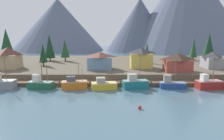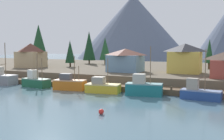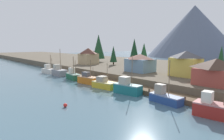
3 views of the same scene
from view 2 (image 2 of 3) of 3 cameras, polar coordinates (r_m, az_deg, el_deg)
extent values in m
cube|color=#476675|center=(70.39, 6.35, -2.42)|extent=(400.00, 400.00, 1.00)
cube|color=brown|center=(53.63, 0.26, -3.63)|extent=(80.00, 4.00, 1.00)
cylinder|color=brown|center=(68.66, -22.21, -1.86)|extent=(0.36, 0.36, 1.60)
cylinder|color=brown|center=(63.08, -17.23, -2.28)|extent=(0.36, 0.36, 1.60)
cylinder|color=brown|center=(58.07, -11.34, -2.77)|extent=(0.36, 0.36, 1.60)
cylinder|color=brown|center=(53.78, -4.42, -3.30)|extent=(0.36, 0.36, 1.60)
cylinder|color=brown|center=(50.41, 3.56, -3.85)|extent=(0.36, 0.36, 1.60)
cylinder|color=brown|center=(48.15, 12.50, -4.38)|extent=(0.36, 0.36, 1.60)
cylinder|color=brown|center=(47.15, 22.08, -4.82)|extent=(0.36, 0.36, 1.60)
cube|color=brown|center=(81.61, 9.02, -0.20)|extent=(400.00, 56.00, 2.50)
cone|color=slate|center=(204.63, 4.54, 9.19)|extent=(84.15, 84.15, 47.24)
cube|color=gray|center=(65.80, -22.20, -1.98)|extent=(6.28, 3.16, 1.97)
cube|color=#9F9FA2|center=(65.69, -22.23, -1.04)|extent=(6.28, 3.16, 0.20)
cylinder|color=brown|center=(64.72, -21.74, 2.21)|extent=(0.17, 0.17, 7.26)
cylinder|color=brown|center=(65.57, -22.36, 1.08)|extent=(2.68, 0.14, 0.56)
cube|color=#1E5B3D|center=(59.11, -15.81, -2.71)|extent=(6.54, 3.34, 1.62)
cube|color=gray|center=(59.00, -15.83, -1.84)|extent=(6.54, 3.34, 0.20)
cube|color=silver|center=(59.64, -16.49, -0.82)|extent=(1.79, 1.87, 1.80)
cylinder|color=brown|center=(58.43, -15.62, 0.85)|extent=(0.19, 0.19, 5.37)
cylinder|color=brown|center=(57.44, -14.68, 0.29)|extent=(0.16, 0.16, 4.35)
cylinder|color=brown|center=(59.12, -16.15, 0.14)|extent=(2.11, 0.42, 0.33)
cube|color=#CC6B1E|center=(53.86, -8.94, -3.23)|extent=(6.60, 3.57, 1.79)
cube|color=tan|center=(53.73, -8.96, -2.18)|extent=(6.60, 3.57, 0.20)
cube|color=#4C4C51|center=(54.00, -9.79, -1.40)|extent=(2.38, 1.82, 1.22)
cylinder|color=brown|center=(53.07, -7.99, 0.43)|extent=(0.14, 0.14, 4.75)
cylinder|color=brown|center=(52.80, -7.08, -0.60)|extent=(0.12, 0.12, 2.88)
cube|color=gold|center=(50.05, -1.90, -4.00)|extent=(6.63, 3.84, 1.43)
cube|color=tan|center=(49.93, -1.91, -3.08)|extent=(6.63, 3.84, 0.20)
cube|color=gray|center=(50.09, -2.82, -2.19)|extent=(2.45, 2.52, 1.31)
cylinder|color=brown|center=(49.37, -0.90, -0.28)|extent=(0.13, 0.13, 4.74)
cube|color=#196B70|center=(47.25, 6.84, -4.24)|extent=(6.57, 3.44, 1.97)
cube|color=#679496|center=(47.09, 6.85, -2.94)|extent=(6.57, 3.44, 0.20)
cube|color=#B2AD9E|center=(47.12, 5.80, -1.81)|extent=(2.32, 2.15, 1.62)
cylinder|color=brown|center=(46.61, 8.18, 1.06)|extent=(0.13, 0.13, 6.43)
cube|color=navy|center=(45.72, 18.37, -5.14)|extent=(6.41, 2.73, 1.38)
cube|color=#6C7DA2|center=(45.59, 18.40, -4.16)|extent=(6.41, 2.73, 0.20)
cube|color=gray|center=(45.72, 16.78, -2.82)|extent=(1.87, 1.52, 1.82)
cylinder|color=brown|center=(45.09, 19.23, 0.06)|extent=(0.14, 0.14, 6.59)
cube|color=tan|center=(82.16, -16.83, 2.16)|extent=(6.99, 6.42, 4.59)
pyramid|color=brown|center=(82.07, -16.89, 4.60)|extent=(7.34, 6.74, 2.42)
cube|color=#6689A8|center=(64.90, 2.88, 1.41)|extent=(7.64, 6.52, 4.00)
pyramid|color=brown|center=(64.79, 2.89, 3.86)|extent=(8.02, 6.85, 1.55)
cube|color=gold|center=(63.63, 15.22, 1.58)|extent=(6.99, 5.94, 4.90)
pyramid|color=#2D2D33|center=(63.53, 15.29, 4.62)|extent=(7.34, 6.23, 1.86)
cylinder|color=#4C3823|center=(76.11, 19.89, 0.79)|extent=(0.50, 0.50, 1.74)
cone|color=#194223|center=(75.94, 19.99, 3.88)|extent=(2.34, 2.34, 6.45)
cylinder|color=#4C3823|center=(92.58, -15.21, 1.61)|extent=(0.50, 0.50, 1.76)
cone|color=#194223|center=(92.45, -15.31, 5.75)|extent=(5.88, 5.88, 11.59)
cylinder|color=#4C3823|center=(95.48, -4.86, 1.72)|extent=(0.50, 0.50, 1.26)
cone|color=#14381E|center=(95.33, -4.89, 5.15)|extent=(4.48, 4.48, 10.18)
cylinder|color=#4C3823|center=(81.31, -8.87, 1.10)|extent=(0.50, 0.50, 1.24)
cone|color=#14381E|center=(81.14, -8.90, 3.91)|extent=(2.99, 2.99, 6.72)
cylinder|color=#4C3823|center=(91.25, -1.47, 1.70)|extent=(0.50, 0.50, 1.63)
cone|color=#1E4C28|center=(91.10, -1.47, 4.59)|extent=(3.84, 3.84, 7.58)
sphere|color=red|center=(34.26, -2.32, -8.83)|extent=(0.70, 0.70, 0.70)
camera|label=1|loc=(21.68, -83.90, 12.95)|focal=33.18mm
camera|label=3|loc=(20.52, 69.76, 8.09)|focal=30.43mm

